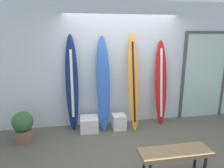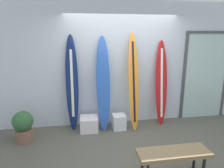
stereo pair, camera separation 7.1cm
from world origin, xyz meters
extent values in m
cube|color=#555247|center=(0.00, 0.00, -0.02)|extent=(8.00, 8.00, 0.04)
cube|color=silver|center=(0.00, 1.30, 1.40)|extent=(7.20, 0.20, 2.80)
ellipsoid|color=navy|center=(-1.12, 1.03, 1.04)|extent=(0.28, 0.28, 2.09)
cube|color=white|center=(-1.12, 1.00, 1.05)|extent=(0.06, 0.16, 1.45)
ellipsoid|color=blue|center=(-0.45, 0.95, 1.03)|extent=(0.31, 0.46, 2.06)
cone|color=black|center=(-0.45, 0.84, 0.18)|extent=(0.07, 0.09, 0.11)
ellipsoid|color=orange|center=(0.21, 0.89, 1.07)|extent=(0.24, 0.54, 2.13)
cube|color=black|center=(0.21, 0.87, 1.07)|extent=(0.05, 0.40, 1.71)
ellipsoid|color=#B31718|center=(0.91, 1.02, 0.98)|extent=(0.29, 0.34, 1.95)
cube|color=white|center=(0.91, 0.98, 0.98)|extent=(0.06, 0.24, 1.57)
cube|color=white|center=(-0.78, 0.86, 0.15)|extent=(0.40, 0.40, 0.31)
cube|color=white|center=(-0.12, 0.84, 0.17)|extent=(0.29, 0.29, 0.33)
cube|color=silver|center=(2.11, 1.18, 1.05)|extent=(1.07, 0.02, 2.09)
cube|color=#47474C|center=(1.55, 1.18, 1.05)|extent=(0.06, 0.06, 2.09)
cube|color=#47474C|center=(2.68, 1.18, 1.05)|extent=(0.06, 0.06, 2.09)
cube|color=#47474C|center=(2.11, 1.18, 2.12)|extent=(1.19, 0.06, 0.06)
cylinder|color=brown|center=(-2.09, 0.63, 0.12)|extent=(0.32, 0.32, 0.25)
sphere|color=#316134|center=(-2.09, 0.63, 0.42)|extent=(0.40, 0.40, 0.40)
cube|color=olive|center=(0.36, -0.83, 0.40)|extent=(1.06, 0.34, 0.06)
cylinder|color=black|center=(0.79, -0.95, 0.19)|extent=(0.04, 0.04, 0.37)
cylinder|color=black|center=(-0.06, -0.71, 0.19)|extent=(0.04, 0.04, 0.37)
cylinder|color=black|center=(0.79, -0.71, 0.19)|extent=(0.04, 0.04, 0.37)
camera|label=1|loc=(-1.00, -3.21, 2.08)|focal=31.99mm
camera|label=2|loc=(-0.93, -3.22, 2.08)|focal=31.99mm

